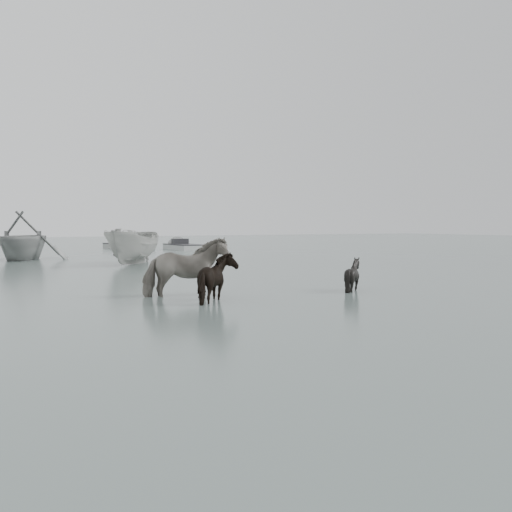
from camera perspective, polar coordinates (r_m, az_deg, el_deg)
name	(u,v)px	position (r m, az deg, el deg)	size (l,w,h in m)	color
ground	(257,310)	(11.92, 0.14, -5.47)	(140.00, 140.00, 0.00)	#495752
pony_pinto	(185,261)	(14.27, -7.08, -0.52)	(0.94, 2.07, 1.75)	black
pony_dark	(219,273)	(13.26, -3.71, -1.72)	(1.31, 1.12, 1.32)	black
pony_black	(353,270)	(15.60, 9.65, -1.42)	(0.88, 0.99, 1.10)	black
rowboat_trail	(23,234)	(30.67, -22.26, 2.04)	(4.21, 4.88, 2.57)	gray
boat_small	(134,245)	(25.87, -12.14, 1.09)	(1.68, 4.47, 1.73)	#AAABA6
skiff_port	(184,244)	(39.83, -7.24, 1.17)	(5.20, 1.60, 0.75)	#AAADAA
skiff_mid	(128,243)	(42.15, -12.65, 1.23)	(5.91, 1.60, 0.75)	#9A9C9A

